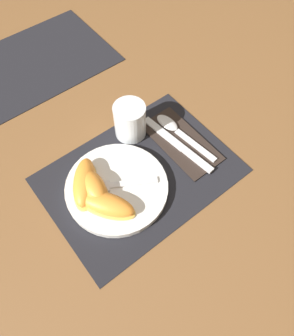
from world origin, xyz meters
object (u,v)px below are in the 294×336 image
juice_glass (130,122)px  citrus_wedge_3 (106,204)px  knife (179,145)px  citrus_wedge_0 (85,183)px  citrus_wedge_2 (94,193)px  fork (113,185)px  citrus_wedge_1 (94,187)px  spoon (175,128)px  plate (116,186)px

juice_glass → citrus_wedge_3: juice_glass is taller
knife → citrus_wedge_0: (-0.25, 0.04, 0.03)m
citrus_wedge_2 → fork: bearing=-5.2°
juice_glass → citrus_wedge_1: 0.19m
citrus_wedge_0 → citrus_wedge_2: 0.03m
spoon → citrus_wedge_1: citrus_wedge_1 is taller
knife → citrus_wedge_3: size_ratio=1.60×
citrus_wedge_1 → citrus_wedge_0: bearing=111.8°
citrus_wedge_0 → citrus_wedge_2: size_ratio=1.16×
knife → citrus_wedge_2: 0.24m
plate → citrus_wedge_2: bearing=174.6°
citrus_wedge_2 → citrus_wedge_3: bearing=-81.8°
knife → spoon: (0.02, 0.05, 0.00)m
plate → citrus_wedge_0: bearing=145.8°
spoon → fork: (-0.22, -0.04, 0.01)m
knife → spoon: spoon is taller
plate → citrus_wedge_3: 0.06m
spoon → citrus_wedge_2: size_ratio=1.71×
fork → citrus_wedge_1: size_ratio=1.60×
fork → citrus_wedge_3: citrus_wedge_3 is taller
citrus_wedge_2 → citrus_wedge_3: size_ratio=0.82×
knife → fork: size_ratio=1.38×
juice_glass → fork: (-0.13, -0.11, -0.02)m
fork → citrus_wedge_2: citrus_wedge_2 is taller
fork → citrus_wedge_3: size_ratio=1.16×
spoon → citrus_wedge_1: (-0.26, -0.03, 0.03)m
plate → knife: bearing=-0.6°
juice_glass → citrus_wedge_0: (-0.18, -0.07, -0.01)m
citrus_wedge_2 → citrus_wedge_0: bearing=94.8°
plate → spoon: 0.22m
juice_glass → citrus_wedge_2: size_ratio=0.81×
citrus_wedge_1 → citrus_wedge_3: 0.05m
juice_glass → knife: 0.13m
knife → fork: (-0.20, 0.00, 0.01)m
plate → knife: (0.19, -0.00, -0.00)m
fork → citrus_wedge_0: 0.06m
citrus_wedge_3 → citrus_wedge_2: bearing=98.2°
fork → citrus_wedge_0: (-0.05, 0.04, 0.01)m
citrus_wedge_0 → spoon: bearing=1.3°
juice_glass → knife: (0.07, -0.11, -0.03)m
plate → citrus_wedge_3: (-0.05, -0.03, 0.02)m
plate → juice_glass: size_ratio=2.54×
knife → citrus_wedge_3: (-0.24, -0.03, 0.03)m
knife → citrus_wedge_0: 0.25m
spoon → knife: bearing=-118.8°
spoon → citrus_wedge_3: citrus_wedge_3 is taller
citrus_wedge_2 → spoon: bearing=8.2°
knife → fork: bearing=179.2°
plate → citrus_wedge_1: 0.05m
knife → plate: bearing=179.4°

